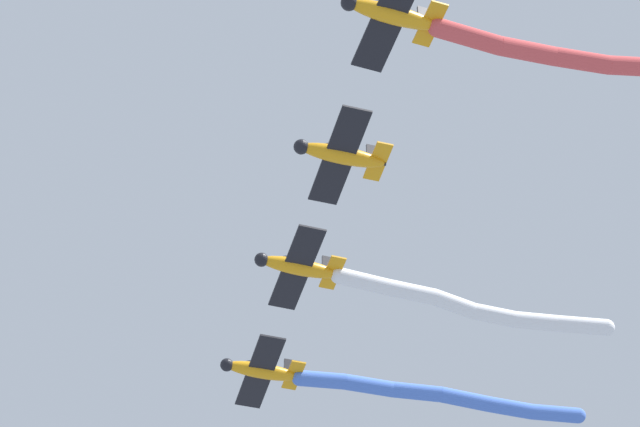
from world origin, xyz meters
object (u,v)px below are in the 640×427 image
airplane_lead (261,371)px  airplane_right_wing (340,155)px  airplane_slot (390,14)px  airplane_left_wing (297,267)px

airplane_lead → airplane_right_wing: 17.27m
airplane_right_wing → airplane_slot: 8.65m
airplane_slot → airplane_left_wing: bearing=-93.5°
airplane_lead → airplane_slot: size_ratio=1.00×
airplane_left_wing → airplane_right_wing: size_ratio=1.00×
airplane_lead → airplane_left_wing: (-8.47, 1.67, 0.30)m
airplane_slot → airplane_lead: bearing=-93.5°
airplane_right_wing → airplane_slot: bearing=89.4°
airplane_right_wing → airplane_left_wing: bearing=-90.6°
airplane_lead → airplane_left_wing: size_ratio=1.00×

